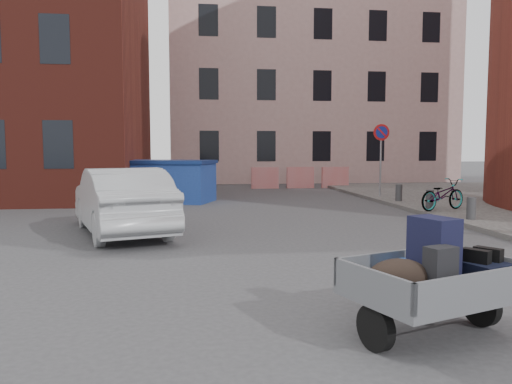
{
  "coord_description": "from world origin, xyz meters",
  "views": [
    {
      "loc": [
        -0.88,
        -8.15,
        1.88
      ],
      "look_at": [
        0.25,
        0.69,
        1.1
      ],
      "focal_mm": 35.0,
      "sensor_mm": 36.0,
      "label": 1
    }
  ],
  "objects": [
    {
      "name": "ground",
      "position": [
        0.0,
        0.0,
        0.0
      ],
      "size": [
        120.0,
        120.0,
        0.0
      ],
      "primitive_type": "plane",
      "color": "#38383A",
      "rests_on": "ground"
    },
    {
      "name": "building_pink",
      "position": [
        6.0,
        22.0,
        7.0
      ],
      "size": [
        16.0,
        8.0,
        14.0
      ],
      "primitive_type": "cube",
      "color": "#BD9791",
      "rests_on": "ground"
    },
    {
      "name": "no_parking_sign",
      "position": [
        6.0,
        9.48,
        2.01
      ],
      "size": [
        0.6,
        0.09,
        2.65
      ],
      "color": "gray",
      "rests_on": "sidewalk"
    },
    {
      "name": "bollards",
      "position": [
        6.0,
        3.4,
        0.4
      ],
      "size": [
        0.22,
        9.02,
        0.55
      ],
      "color": "#3A3A3D",
      "rests_on": "sidewalk"
    },
    {
      "name": "barriers",
      "position": [
        4.2,
        15.0,
        0.5
      ],
      "size": [
        4.7,
        0.18,
        1.0
      ],
      "color": "red",
      "rests_on": "ground"
    },
    {
      "name": "trailer",
      "position": [
        1.46,
        -3.59,
        0.61
      ],
      "size": [
        1.88,
        1.98,
        1.2
      ],
      "rotation": [
        0.0,
        0.0,
        0.35
      ],
      "color": "black",
      "rests_on": "ground"
    },
    {
      "name": "dumpster",
      "position": [
        -1.91,
        9.75,
        0.74
      ],
      "size": [
        3.91,
        2.91,
        1.47
      ],
      "rotation": [
        0.0,
        0.0,
        -0.35
      ],
      "color": "navy",
      "rests_on": "ground"
    },
    {
      "name": "silver_car",
      "position": [
        -2.44,
        3.06,
        0.73
      ],
      "size": [
        2.85,
        4.69,
        1.46
      ],
      "primitive_type": "imported",
      "rotation": [
        0.0,
        0.0,
        3.46
      ],
      "color": "#ACAFB4",
      "rests_on": "ground"
    },
    {
      "name": "bicycle",
      "position": [
        6.2,
        5.23,
        0.57
      ],
      "size": [
        1.8,
        1.21,
        0.9
      ],
      "primitive_type": "imported",
      "rotation": [
        0.0,
        0.0,
        1.97
      ],
      "color": "black",
      "rests_on": "sidewalk"
    }
  ]
}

